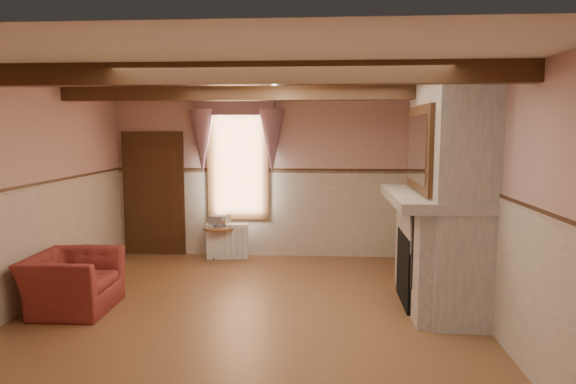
# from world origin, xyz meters

# --- Properties ---
(floor) EXTENTS (5.50, 6.00, 0.01)m
(floor) POSITION_xyz_m (0.00, 0.00, 0.00)
(floor) COLOR brown
(floor) RESTS_ON ground
(ceiling) EXTENTS (5.50, 6.00, 0.01)m
(ceiling) POSITION_xyz_m (0.00, 0.00, 2.80)
(ceiling) COLOR silver
(ceiling) RESTS_ON wall_back
(wall_back) EXTENTS (5.50, 0.02, 2.80)m
(wall_back) POSITION_xyz_m (0.00, 3.00, 1.40)
(wall_back) COLOR tan
(wall_back) RESTS_ON floor
(wall_front) EXTENTS (5.50, 0.02, 2.80)m
(wall_front) POSITION_xyz_m (0.00, -3.00, 1.40)
(wall_front) COLOR tan
(wall_front) RESTS_ON floor
(wall_left) EXTENTS (0.02, 6.00, 2.80)m
(wall_left) POSITION_xyz_m (-2.75, 0.00, 1.40)
(wall_left) COLOR tan
(wall_left) RESTS_ON floor
(wall_right) EXTENTS (0.02, 6.00, 2.80)m
(wall_right) POSITION_xyz_m (2.75, 0.00, 1.40)
(wall_right) COLOR tan
(wall_right) RESTS_ON floor
(wainscot) EXTENTS (5.50, 6.00, 1.50)m
(wainscot) POSITION_xyz_m (0.00, 0.00, 0.75)
(wainscot) COLOR beige
(wainscot) RESTS_ON floor
(chair_rail) EXTENTS (5.50, 6.00, 0.08)m
(chair_rail) POSITION_xyz_m (0.00, 0.00, 1.50)
(chair_rail) COLOR black
(chair_rail) RESTS_ON wainscot
(firebox) EXTENTS (0.20, 0.95, 0.90)m
(firebox) POSITION_xyz_m (2.00, 0.60, 0.45)
(firebox) COLOR black
(firebox) RESTS_ON floor
(armchair) EXTENTS (0.97, 1.10, 0.70)m
(armchair) POSITION_xyz_m (-2.17, 0.05, 0.35)
(armchair) COLOR maroon
(armchair) RESTS_ON floor
(side_table) EXTENTS (0.55, 0.55, 0.55)m
(side_table) POSITION_xyz_m (-0.89, 2.70, 0.28)
(side_table) COLOR brown
(side_table) RESTS_ON floor
(book_stack) EXTENTS (0.35, 0.38, 0.20)m
(book_stack) POSITION_xyz_m (-0.89, 2.74, 0.65)
(book_stack) COLOR #B7AD8C
(book_stack) RESTS_ON side_table
(radiator) EXTENTS (0.71, 0.24, 0.60)m
(radiator) POSITION_xyz_m (-0.76, 2.70, 0.30)
(radiator) COLOR silver
(radiator) RESTS_ON floor
(bowl) EXTENTS (0.31, 0.31, 0.08)m
(bowl) POSITION_xyz_m (2.24, 0.36, 1.46)
(bowl) COLOR brown
(bowl) RESTS_ON mantel
(mantel_clock) EXTENTS (0.14, 0.24, 0.20)m
(mantel_clock) POSITION_xyz_m (2.24, 1.25, 1.52)
(mantel_clock) COLOR black
(mantel_clock) RESTS_ON mantel
(oil_lamp) EXTENTS (0.11, 0.11, 0.28)m
(oil_lamp) POSITION_xyz_m (2.24, 1.00, 1.56)
(oil_lamp) COLOR #B87233
(oil_lamp) RESTS_ON mantel
(candle_red) EXTENTS (0.06, 0.06, 0.16)m
(candle_red) POSITION_xyz_m (2.24, -0.21, 1.50)
(candle_red) COLOR maroon
(candle_red) RESTS_ON mantel
(jar_yellow) EXTENTS (0.06, 0.06, 0.12)m
(jar_yellow) POSITION_xyz_m (2.24, 0.18, 1.48)
(jar_yellow) COLOR gold
(jar_yellow) RESTS_ON mantel
(fireplace) EXTENTS (0.85, 2.00, 2.80)m
(fireplace) POSITION_xyz_m (2.42, 0.60, 1.40)
(fireplace) COLOR gray
(fireplace) RESTS_ON floor
(mantel) EXTENTS (1.05, 2.05, 0.12)m
(mantel) POSITION_xyz_m (2.24, 0.60, 1.36)
(mantel) COLOR gray
(mantel) RESTS_ON fireplace
(overmantel_mirror) EXTENTS (0.06, 1.44, 1.04)m
(overmantel_mirror) POSITION_xyz_m (2.06, 0.60, 1.97)
(overmantel_mirror) COLOR silver
(overmantel_mirror) RESTS_ON fireplace
(door) EXTENTS (1.10, 0.10, 2.10)m
(door) POSITION_xyz_m (-2.10, 2.94, 1.05)
(door) COLOR black
(door) RESTS_ON floor
(window) EXTENTS (1.06, 0.08, 2.02)m
(window) POSITION_xyz_m (-0.60, 2.97, 1.65)
(window) COLOR white
(window) RESTS_ON wall_back
(window_drapes) EXTENTS (1.30, 0.14, 1.40)m
(window_drapes) POSITION_xyz_m (-0.60, 2.88, 2.25)
(window_drapes) COLOR gray
(window_drapes) RESTS_ON wall_back
(ceiling_beam_front) EXTENTS (5.50, 0.18, 0.20)m
(ceiling_beam_front) POSITION_xyz_m (0.00, -1.20, 2.70)
(ceiling_beam_front) COLOR black
(ceiling_beam_front) RESTS_ON ceiling
(ceiling_beam_back) EXTENTS (5.50, 0.18, 0.20)m
(ceiling_beam_back) POSITION_xyz_m (0.00, 1.20, 2.70)
(ceiling_beam_back) COLOR black
(ceiling_beam_back) RESTS_ON ceiling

